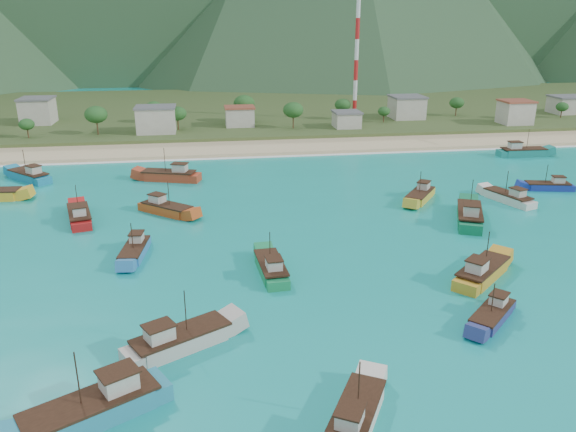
{
  "coord_description": "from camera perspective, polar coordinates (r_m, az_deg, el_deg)",
  "views": [
    {
      "loc": [
        -15.63,
        -61.34,
        31.34
      ],
      "look_at": [
        -3.76,
        18.0,
        3.0
      ],
      "focal_mm": 35.0,
      "sensor_mm": 36.0,
      "label": 1
    }
  ],
  "objects": [
    {
      "name": "ground",
      "position": [
        70.63,
        5.22,
        -6.97
      ],
      "size": [
        600.0,
        600.0,
        0.0
      ],
      "primitive_type": "plane",
      "color": "#0D9299",
      "rests_on": "ground"
    },
    {
      "name": "beach",
      "position": [
        144.64,
        -2.11,
        6.93
      ],
      "size": [
        400.0,
        18.0,
        1.2
      ],
      "primitive_type": "cube",
      "color": "beige",
      "rests_on": "ground"
    },
    {
      "name": "land",
      "position": [
        204.36,
        -4.09,
        10.59
      ],
      "size": [
        400.0,
        110.0,
        2.4
      ],
      "primitive_type": "cube",
      "color": "#385123",
      "rests_on": "ground"
    },
    {
      "name": "surf_line",
      "position": [
        135.44,
        -1.66,
        6.07
      ],
      "size": [
        400.0,
        2.5,
        0.08
      ],
      "primitive_type": "cube",
      "color": "white",
      "rests_on": "ground"
    },
    {
      "name": "village",
      "position": [
        168.87,
        -0.62,
        10.38
      ],
      "size": [
        203.71,
        30.21,
        7.11
      ],
      "color": "beige",
      "rests_on": "ground"
    },
    {
      "name": "vegetation",
      "position": [
        165.57,
        -7.64,
        10.19
      ],
      "size": [
        274.75,
        25.73,
        8.81
      ],
      "color": "#235623",
      "rests_on": "ground"
    },
    {
      "name": "radio_tower",
      "position": [
        175.9,
        6.96,
        15.46
      ],
      "size": [
        1.2,
        1.2,
        35.8
      ],
      "color": "red",
      "rests_on": "ground"
    },
    {
      "name": "boat_2",
      "position": [
        66.36,
        20.04,
        -9.5
      ],
      "size": [
        8.03,
        7.81,
        5.11
      ],
      "rotation": [
        0.0,
        0.0,
        2.33
      ],
      "color": "navy",
      "rests_on": "ground"
    },
    {
      "name": "boat_6",
      "position": [
        108.65,
        21.48,
        1.69
      ],
      "size": [
        6.11,
        10.53,
        5.97
      ],
      "rotation": [
        0.0,
        0.0,
        0.33
      ],
      "color": "silver",
      "rests_on": "ground"
    },
    {
      "name": "boat_7",
      "position": [
        81.25,
        -15.29,
        -3.5
      ],
      "size": [
        3.81,
        9.55,
        5.49
      ],
      "rotation": [
        0.0,
        0.0,
        3.02
      ],
      "color": "#2C75B5",
      "rests_on": "ground"
    },
    {
      "name": "boat_10",
      "position": [
        75.67,
        19.11,
        -5.49
      ],
      "size": [
        10.51,
        9.88,
        6.59
      ],
      "rotation": [
        0.0,
        0.0,
        5.44
      ],
      "color": "#C28D23",
      "rests_on": "ground"
    },
    {
      "name": "boat_11",
      "position": [
        95.75,
        17.95,
        -0.04
      ],
      "size": [
        8.28,
        12.77,
        7.29
      ],
      "rotation": [
        0.0,
        0.0,
        5.87
      ],
      "color": "#106D43",
      "rests_on": "ground"
    },
    {
      "name": "boat_12",
      "position": [
        51.31,
        -19.05,
        -18.14
      ],
      "size": [
        12.46,
        9.14,
        7.24
      ],
      "rotation": [
        0.0,
        0.0,
        2.08
      ],
      "color": "teal",
      "rests_on": "ground"
    },
    {
      "name": "boat_14",
      "position": [
        105.04,
        13.28,
        1.96
      ],
      "size": [
        8.47,
        9.87,
        5.97
      ],
      "rotation": [
        0.0,
        0.0,
        2.5
      ],
      "color": "gold",
      "rests_on": "ground"
    },
    {
      "name": "boat_15",
      "position": [
        117.24,
        -11.88,
        3.98
      ],
      "size": [
        12.53,
        7.08,
        7.1
      ],
      "rotation": [
        0.0,
        0.0,
        1.26
      ],
      "color": "#A7381F",
      "rests_on": "ground"
    },
    {
      "name": "boat_16",
      "position": [
        97.63,
        -20.42,
        -0.07
      ],
      "size": [
        5.78,
        11.17,
        6.33
      ],
      "rotation": [
        0.0,
        0.0,
        0.26
      ],
      "color": "#A71514",
      "rests_on": "ground"
    },
    {
      "name": "boat_17",
      "position": [
        119.61,
        24.93,
        2.71
      ],
      "size": [
        9.46,
        4.52,
        5.38
      ],
      "rotation": [
        0.0,
        0.0,
        1.36
      ],
      "color": "navy",
      "rests_on": "ground"
    },
    {
      "name": "boat_19",
      "position": [
        48.64,
        6.83,
        -19.77
      ],
      "size": [
        7.59,
        10.28,
        5.98
      ],
      "rotation": [
        0.0,
        0.0,
        5.77
      ],
      "color": "silver",
      "rests_on": "ground"
    },
    {
      "name": "boat_23",
      "position": [
        146.82,
        22.71,
        5.97
      ],
      "size": [
        11.84,
        3.92,
        6.92
      ],
      "rotation": [
        0.0,
        0.0,
        4.67
      ],
      "color": "#17786F",
      "rests_on": "ground"
    },
    {
      "name": "boat_25",
      "position": [
        58.52,
        -10.96,
        -12.39
      ],
      "size": [
        11.36,
        8.33,
        6.6
      ],
      "rotation": [
        0.0,
        0.0,
        5.22
      ],
      "color": "#B8B0A5",
      "rests_on": "ground"
    },
    {
      "name": "boat_26",
      "position": [
        126.37,
        -24.81,
        3.66
      ],
      "size": [
        10.37,
        10.32,
        6.67
      ],
      "rotation": [
        0.0,
        0.0,
        0.79
      ],
      "color": "#14779F",
      "rests_on": "ground"
    },
    {
      "name": "boat_28",
      "position": [
        72.92,
        -1.71,
        -5.41
      ],
      "size": [
        3.66,
        10.25,
        5.95
      ],
      "rotation": [
        0.0,
        0.0,
        0.07
      ],
      "color": "#148149",
      "rests_on": "ground"
    },
    {
      "name": "boat_31",
      "position": [
        97.35,
        -12.27,
        0.66
      ],
      "size": [
        9.86,
        9.07,
        6.12
      ],
      "rotation": [
        0.0,
        0.0,
        4.0
      ],
      "color": "#BA4819",
      "rests_on": "ground"
    }
  ]
}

